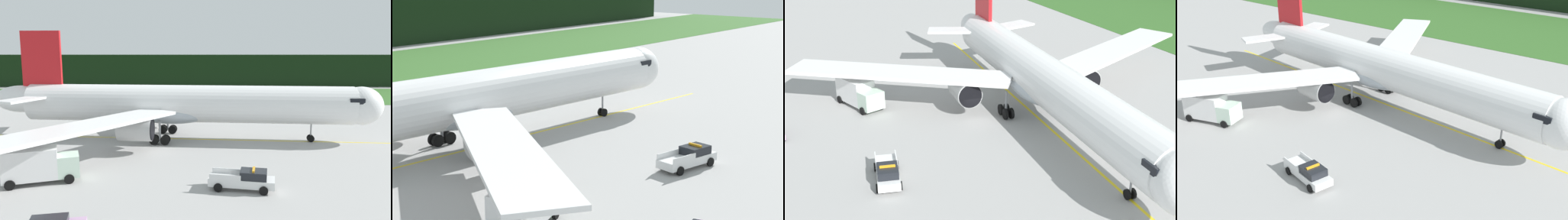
# 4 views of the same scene
# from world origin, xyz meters

# --- Properties ---
(ground) EXTENTS (320.00, 320.00, 0.00)m
(ground) POSITION_xyz_m (0.00, 0.00, 0.00)
(ground) COLOR #A09F9D
(taxiway_centerline_main) EXTENTS (68.79, 6.41, 0.01)m
(taxiway_centerline_main) POSITION_xyz_m (3.66, 6.33, 0.00)
(taxiway_centerline_main) COLOR yellow
(taxiway_centerline_main) RESTS_ON ground
(airliner) EXTENTS (52.49, 51.98, 14.52)m
(airliner) POSITION_xyz_m (2.73, 6.42, 4.71)
(airliner) COLOR white
(airliner) RESTS_ON ground
(ops_pickup_truck) EXTENTS (5.95, 3.07, 1.94)m
(ops_pickup_truck) POSITION_xyz_m (9.04, -12.46, 0.90)
(ops_pickup_truck) COLOR silver
(ops_pickup_truck) RESTS_ON ground
(catering_truck) EXTENTS (7.00, 4.47, 3.42)m
(catering_truck) POSITION_xyz_m (-9.51, -10.72, 1.74)
(catering_truck) COLOR silver
(catering_truck) RESTS_ON ground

